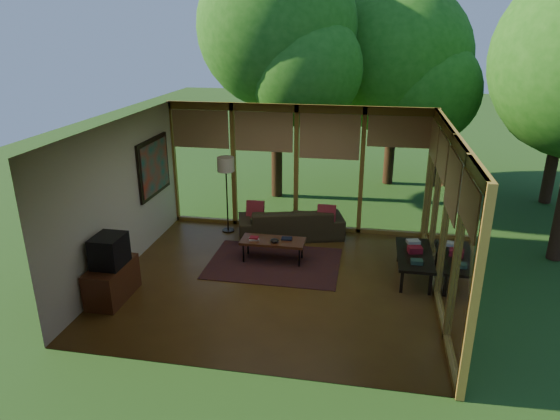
% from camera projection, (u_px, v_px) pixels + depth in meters
% --- Properties ---
extents(floor, '(5.50, 5.50, 0.00)m').
position_uv_depth(floor, '(274.00, 280.00, 8.74)').
color(floor, brown).
rests_on(floor, ground).
extents(ceiling, '(5.50, 5.50, 0.00)m').
position_uv_depth(ceiling, '(273.00, 127.00, 7.81)').
color(ceiling, silver).
rests_on(ceiling, ground).
extents(wall_left, '(0.04, 5.00, 2.70)m').
position_uv_depth(wall_left, '(120.00, 199.00, 8.74)').
color(wall_left, silver).
rests_on(wall_left, ground).
extents(wall_front, '(5.50, 0.04, 2.70)m').
position_uv_depth(wall_front, '(234.00, 278.00, 5.97)').
color(wall_front, silver).
rests_on(wall_front, ground).
extents(window_wall_back, '(5.50, 0.12, 2.70)m').
position_uv_depth(window_wall_back, '(296.00, 169.00, 10.58)').
color(window_wall_back, olive).
rests_on(window_wall_back, ground).
extents(window_wall_right, '(0.12, 5.00, 2.70)m').
position_uv_depth(window_wall_right, '(446.00, 219.00, 7.81)').
color(window_wall_right, olive).
rests_on(window_wall_right, ground).
extents(tree_nw, '(3.80, 3.80, 6.06)m').
position_uv_depth(tree_nw, '(277.00, 28.00, 11.78)').
color(tree_nw, '#372014').
rests_on(tree_nw, ground).
extents(tree_ne, '(3.90, 3.90, 5.32)m').
position_uv_depth(tree_ne, '(397.00, 60.00, 13.12)').
color(tree_ne, '#372014').
rests_on(tree_ne, ground).
extents(rug, '(2.43, 1.72, 0.01)m').
position_uv_depth(rug, '(274.00, 263.00, 9.37)').
color(rug, maroon).
rests_on(rug, floor).
extents(sofa, '(2.32, 1.41, 0.64)m').
position_uv_depth(sofa, '(291.00, 222.00, 10.48)').
color(sofa, '#38301C').
rests_on(sofa, floor).
extents(pillow_left, '(0.37, 0.20, 0.39)m').
position_uv_depth(pillow_left, '(255.00, 210.00, 10.48)').
color(pillow_left, maroon).
rests_on(pillow_left, sofa).
extents(pillow_right, '(0.38, 0.20, 0.39)m').
position_uv_depth(pillow_right, '(327.00, 214.00, 10.22)').
color(pillow_right, maroon).
rests_on(pillow_right, sofa).
extents(ct_book_lower, '(0.22, 0.19, 0.03)m').
position_uv_depth(ct_book_lower, '(254.00, 239.00, 9.35)').
color(ct_book_lower, beige).
rests_on(ct_book_lower, coffee_table).
extents(ct_book_upper, '(0.17, 0.13, 0.03)m').
position_uv_depth(ct_book_upper, '(254.00, 238.00, 9.34)').
color(ct_book_upper, maroon).
rests_on(ct_book_upper, coffee_table).
extents(ct_book_side, '(0.21, 0.16, 0.03)m').
position_uv_depth(ct_book_side, '(287.00, 239.00, 9.37)').
color(ct_book_side, black).
rests_on(ct_book_side, coffee_table).
extents(ct_bowl, '(0.16, 0.16, 0.07)m').
position_uv_depth(ct_bowl, '(274.00, 241.00, 9.23)').
color(ct_bowl, black).
rests_on(ct_bowl, coffee_table).
extents(media_cabinet, '(0.50, 1.00, 0.60)m').
position_uv_depth(media_cabinet, '(112.00, 281.00, 8.08)').
color(media_cabinet, '#592C18').
rests_on(media_cabinet, floor).
extents(television, '(0.45, 0.55, 0.50)m').
position_uv_depth(television, '(109.00, 251.00, 7.89)').
color(television, black).
rests_on(television, media_cabinet).
extents(console_book_a, '(0.20, 0.15, 0.07)m').
position_uv_depth(console_book_a, '(417.00, 262.00, 8.33)').
color(console_book_a, '#2D4F42').
rests_on(console_book_a, side_console).
extents(console_book_b, '(0.27, 0.22, 0.11)m').
position_uv_depth(console_book_b, '(415.00, 250.00, 8.74)').
color(console_book_b, maroon).
rests_on(console_book_b, side_console).
extents(console_book_c, '(0.26, 0.22, 0.06)m').
position_uv_depth(console_book_c, '(413.00, 242.00, 9.12)').
color(console_book_c, beige).
rests_on(console_book_c, side_console).
extents(floor_lamp, '(0.36, 0.36, 1.65)m').
position_uv_depth(floor_lamp, '(226.00, 169.00, 10.37)').
color(floor_lamp, black).
rests_on(floor_lamp, floor).
extents(coffee_table, '(1.20, 0.50, 0.43)m').
position_uv_depth(coffee_table, '(273.00, 242.00, 9.35)').
color(coffee_table, '#592C18').
rests_on(coffee_table, floor).
extents(side_console, '(0.60, 1.40, 0.46)m').
position_uv_depth(side_console, '(415.00, 256.00, 8.73)').
color(side_console, black).
rests_on(side_console, floor).
extents(wall_painting, '(0.06, 1.35, 1.15)m').
position_uv_depth(wall_painting, '(154.00, 167.00, 9.96)').
color(wall_painting, black).
rests_on(wall_painting, wall_left).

